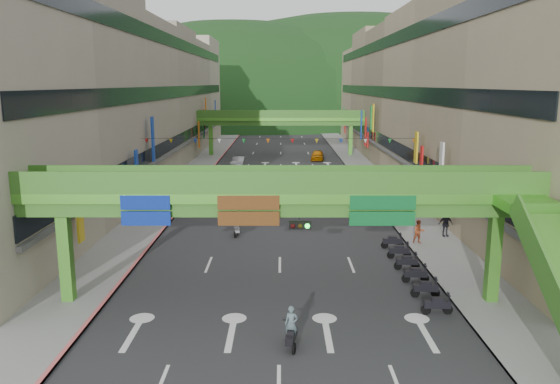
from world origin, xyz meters
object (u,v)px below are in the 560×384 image
at_px(car_silver, 239,162).
at_px(car_yellow, 317,155).
at_px(overpass_near, 298,208).
at_px(scooter_rider_near, 291,329).
at_px(scooter_rider_mid, 319,195).
at_px(pedestrian_red, 419,234).

xyz_separation_m(car_silver, car_yellow, (11.11, 7.35, 0.01)).
relative_size(overpass_near, scooter_rider_near, 14.69).
bearing_deg(scooter_rider_mid, overpass_near, -96.66).
height_order(overpass_near, scooter_rider_near, overpass_near).
relative_size(overpass_near, scooter_rider_mid, 12.66).
distance_m(scooter_rider_near, car_silver, 51.61).
distance_m(overpass_near, pedestrian_red, 14.73).
bearing_deg(pedestrian_red, scooter_rider_mid, 111.35).
bearing_deg(car_yellow, car_silver, -139.92).
bearing_deg(pedestrian_red, scooter_rider_near, -127.00).
bearing_deg(pedestrian_red, overpass_near, -134.85).
bearing_deg(car_yellow, overpass_near, -88.18).
bearing_deg(car_yellow, scooter_rider_near, -88.22).
bearing_deg(car_silver, car_yellow, 37.62).
xyz_separation_m(car_silver, pedestrian_red, (15.45, -35.93, 0.10)).
xyz_separation_m(scooter_rider_near, scooter_rider_mid, (3.09, 27.37, 0.28)).
distance_m(overpass_near, car_yellow, 54.58).
bearing_deg(car_silver, scooter_rider_near, -78.99).
relative_size(overpass_near, car_yellow, 6.34).
distance_m(scooter_rider_near, pedestrian_red, 17.90).
bearing_deg(car_silver, scooter_rider_mid, -64.64).
relative_size(car_yellow, pedestrian_red, 2.62).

